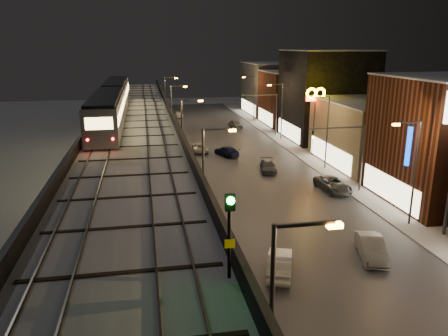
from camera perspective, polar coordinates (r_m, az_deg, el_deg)
road_surface at (r=56.63m, az=2.55°, el=0.55°), size 17.00×120.00×0.06m
sidewalk_right at (r=59.61m, az=11.96°, el=1.04°), size 4.00×120.00×0.14m
under_viaduct_pavement at (r=55.27m, az=-11.22°, el=-0.12°), size 11.00×120.00×0.06m
elevated_viaduct at (r=50.93m, az=-11.58°, el=4.97°), size 9.00×100.00×6.30m
viaduct_trackbed at (r=50.92m, az=-11.63°, el=5.85°), size 8.40×100.00×0.32m
viaduct_parapet_streetside at (r=50.97m, az=-6.73°, el=6.60°), size 0.30×100.00×1.10m
viaduct_parapet_far at (r=51.16m, az=-16.55°, el=6.09°), size 0.30×100.00×1.10m
building_c at (r=58.93m, az=19.15°, el=4.34°), size 12.20×15.20×8.16m
building_d at (r=72.67m, az=13.20°, el=9.20°), size 12.20×13.20×14.16m
building_e at (r=85.83m, az=9.39°, el=9.00°), size 12.20×12.20×10.16m
building_f at (r=98.99m, az=6.66°, el=10.27°), size 12.20×16.20×11.16m
streetlight_left_0 at (r=16.96m, az=7.12°, el=-18.99°), size 2.57×0.28×9.00m
streetlight_left_1 at (r=32.98m, az=-2.22°, el=-1.23°), size 2.57×0.28×9.00m
streetlight_right_1 at (r=39.18m, az=23.44°, el=0.20°), size 2.56×0.28×9.00m
streetlight_left_2 at (r=50.36m, az=-5.20°, el=4.67°), size 2.57×0.28×9.00m
streetlight_right_2 at (r=54.62m, az=13.09°, el=5.19°), size 2.56×0.28×9.00m
streetlight_left_3 at (r=68.06m, az=-6.65°, el=7.52°), size 2.57×0.28×9.00m
streetlight_right_3 at (r=71.27m, az=7.37°, el=7.86°), size 2.56×0.28×9.00m
streetlight_left_4 at (r=85.89m, az=-7.51°, el=9.19°), size 2.57×0.28×9.00m
streetlight_right_4 at (r=88.45m, az=3.80°, el=9.47°), size 2.56×0.28×9.00m
traffic_light_rig_a at (r=46.42m, az=16.38°, el=2.21°), size 6.10×0.34×7.00m
traffic_light_rig_b at (r=73.95m, az=5.98°, el=7.62°), size 6.10×0.34×7.00m
subway_train at (r=54.50m, az=-14.34°, el=8.44°), size 2.97×35.97×3.55m
rail_signal at (r=15.44m, az=0.76°, el=-6.75°), size 0.38×0.45×3.29m
car_taxi at (r=31.15m, az=-0.61°, el=-11.30°), size 2.27×4.29×1.39m
car_near_white at (r=30.11m, az=7.26°, el=-12.35°), size 3.02×4.80×1.49m
car_mid_silver at (r=62.88m, az=-3.16°, el=2.67°), size 2.60×4.91×1.31m
car_mid_dark at (r=60.51m, az=0.34°, el=2.19°), size 3.30×4.96×1.33m
car_far_white at (r=93.74m, az=-6.16°, el=6.97°), size 2.53×4.30×1.37m
car_onc_silver at (r=33.60m, az=18.68°, el=-9.95°), size 2.87×4.90×1.53m
car_onc_dark at (r=47.18m, az=14.04°, el=-2.17°), size 2.73×5.35×1.44m
car_onc_white at (r=53.16m, az=5.78°, el=0.16°), size 2.58×4.72×1.30m
car_onc_red at (r=81.53m, az=1.51°, el=5.74°), size 2.40×4.30×1.38m
sign_mcdonalds at (r=60.86m, az=11.85°, el=8.51°), size 2.78×0.40×9.38m
sign_carwash at (r=42.10m, az=23.63°, el=1.75°), size 1.55×0.35×8.02m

